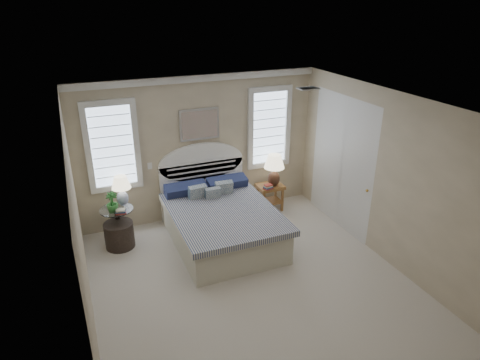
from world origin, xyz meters
The scene contains 21 objects.
floor centered at (0.00, 0.00, 0.00)m, with size 4.50×5.00×0.01m, color beige.
ceiling centered at (0.00, 0.00, 2.70)m, with size 4.50×5.00×0.01m, color white.
wall_back centered at (0.00, 2.50, 1.35)m, with size 4.50×0.02×2.70m, color tan.
wall_left centered at (-2.25, 0.00, 1.35)m, with size 0.02×5.00×2.70m, color tan.
wall_right centered at (2.25, 0.00, 1.35)m, with size 0.02×5.00×2.70m, color tan.
crown_molding centered at (0.00, 2.46, 2.64)m, with size 4.50×0.08×0.12m, color silver.
hvac_vent centered at (1.20, 0.80, 2.68)m, with size 0.30×0.20×0.02m, color #B2B2B2.
switch_plate centered at (-0.95, 2.48, 1.15)m, with size 0.08×0.01×0.12m, color silver.
window_left centered at (-1.55, 2.48, 1.60)m, with size 0.90×0.06×1.60m, color #AFC4DE.
window_right centered at (1.40, 2.48, 1.60)m, with size 0.90×0.06×1.60m, color #AFC4DE.
painting centered at (0.00, 2.46, 1.82)m, with size 0.74×0.04×0.58m, color silver.
closet_door centered at (2.23, 1.20, 1.20)m, with size 0.02×1.80×2.40m, color silver.
bed centered at (0.00, 1.46, 0.39)m, with size 1.72×2.28×1.47m.
side_table_left centered at (-1.65, 2.05, 0.39)m, with size 0.56×0.56×0.63m.
nightstand_right centered at (1.30, 2.15, 0.39)m, with size 0.50×0.40×0.53m.
floor_pot centered at (-1.67, 1.87, 0.22)m, with size 0.49×0.49×0.45m, color black.
lamp_left centered at (-1.51, 2.19, 0.95)m, with size 0.36×0.36×0.53m.
lamp_right centered at (1.36, 2.12, 0.92)m, with size 0.49×0.49×0.64m.
potted_plant centered at (-1.71, 1.96, 0.81)m, with size 0.20×0.20×0.35m, color #317B32.
books_left centered at (-1.60, 1.86, 0.66)m, with size 0.20×0.16×0.07m.
books_right centered at (1.18, 2.00, 0.57)m, with size 0.19×0.15×0.09m.
Camera 1 is at (-2.16, -4.70, 3.95)m, focal length 32.00 mm.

